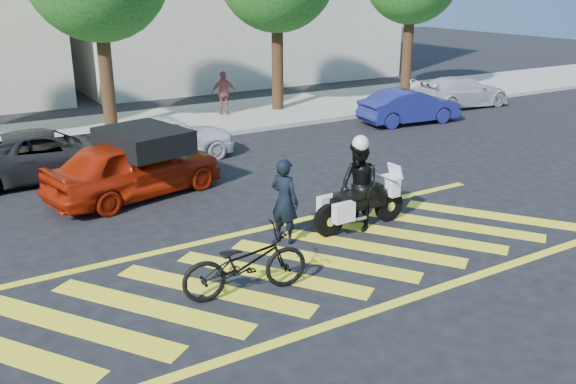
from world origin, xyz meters
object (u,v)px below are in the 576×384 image
red_convertible (135,167)px  parked_mid_right (165,137)px  parked_far_right (461,92)px  bicycle (245,263)px  officer_moto (359,187)px  officer_bike (285,201)px  parked_right (410,106)px  parked_mid_left (48,154)px  police_motorcycle (359,204)px

red_convertible → parked_mid_right: 3.08m
parked_far_right → bicycle: bearing=126.9°
bicycle → officer_moto: bearing=-60.1°
red_convertible → parked_far_right: size_ratio=1.00×
officer_bike → parked_mid_right: bearing=-23.8°
officer_moto → parked_far_right: (11.48, 8.21, -0.30)m
parked_far_right → red_convertible: bearing=108.9°
officer_bike → parked_far_right: size_ratio=0.40×
parked_right → parked_mid_left: bearing=96.5°
officer_moto → parked_mid_left: bearing=-146.7°
parked_mid_left → parked_right: bearing=-86.7°
police_motorcycle → parked_right: 10.32m
parked_mid_right → parked_far_right: size_ratio=0.93×
officer_bike → parked_mid_left: (-3.13, 6.67, -0.21)m
red_convertible → parked_far_right: red_convertible is taller
parked_mid_right → parked_right: size_ratio=1.06×
bicycle → officer_bike: bearing=-38.9°
parked_right → police_motorcycle: bearing=138.6°
officer_moto → officer_bike: bearing=-99.0°
officer_moto → red_convertible: officer_moto is taller
officer_bike → parked_mid_right: officer_bike is taller
parked_mid_right → parked_far_right: 13.12m
officer_moto → parked_mid_right: bearing=-168.3°
parked_right → parked_far_right: parked_right is taller
parked_mid_left → parked_mid_right: size_ratio=1.16×
bicycle → parked_mid_right: 8.36m
parked_mid_right → police_motorcycle: bearing=-166.6°
parked_mid_right → parked_mid_left: bearing=90.4°
officer_bike → parked_far_right: 15.34m
bicycle → parked_right: parked_right is taller
parked_far_right → parked_mid_right: bearing=99.9°
parked_mid_left → bicycle: bearing=-166.8°
bicycle → red_convertible: red_convertible is taller
police_motorcycle → officer_moto: size_ratio=1.23×
police_motorcycle → parked_mid_right: bearing=101.8°
officer_moto → parked_right: officer_moto is taller
police_motorcycle → parked_mid_left: (-4.76, 6.90, 0.09)m
parked_mid_left → parked_mid_right: 3.16m
police_motorcycle → parked_right: (7.60, 6.99, 0.07)m
officer_bike → parked_mid_right: size_ratio=0.43×
officer_bike → parked_right: officer_bike is taller
officer_bike → police_motorcycle: 1.67m
parked_mid_right → parked_far_right: (13.06, 1.32, -0.06)m
bicycle → parked_mid_left: 8.32m
parked_mid_left → parked_far_right: (16.22, 1.32, -0.02)m
parked_mid_left → police_motorcycle: bearing=-142.5°
parked_mid_left → parked_right: (12.36, 0.09, -0.02)m
parked_mid_right → parked_far_right: bearing=-83.8°
parked_right → parked_far_right: bearing=-66.3°
bicycle → police_motorcycle: 3.51m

